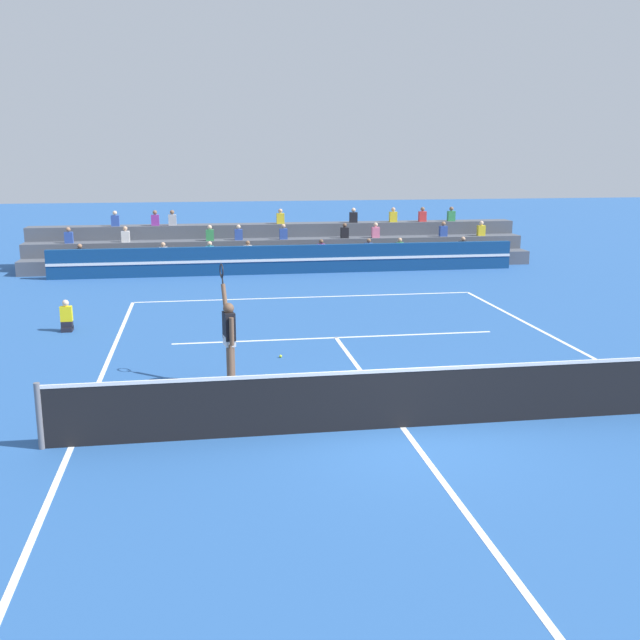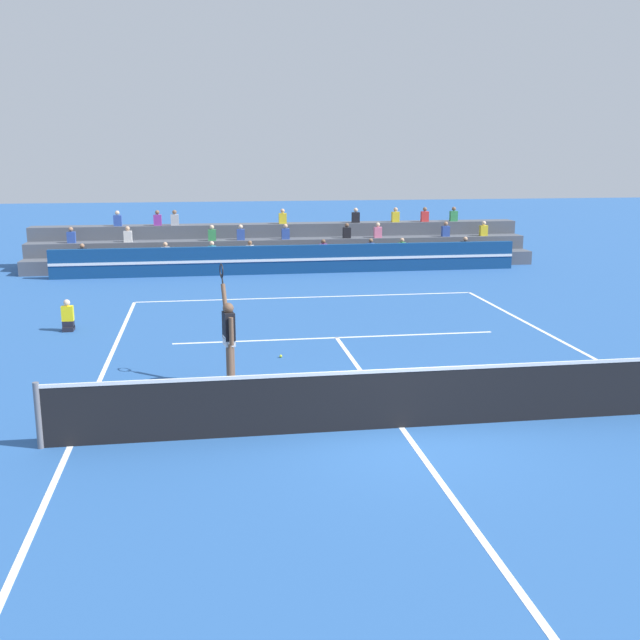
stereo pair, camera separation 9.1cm
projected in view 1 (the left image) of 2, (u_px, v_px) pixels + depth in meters
The scene contains 8 objects.
ground_plane at pixel (403, 427), 12.88m from camera, with size 120.00×120.00×0.00m, color #285699.
court_lines at pixel (403, 427), 12.87m from camera, with size 11.10×23.90×0.01m.
tennis_net at pixel (403, 397), 12.76m from camera, with size 12.00×0.10×1.10m.
sponsor_banner_wall at pixel (288, 259), 28.95m from camera, with size 18.00×0.26×1.10m.
bleacher_stand at pixel (281, 249), 31.37m from camera, with size 20.56×2.85×2.28m.
ball_kid_courtside at pixel (67, 319), 19.70m from camera, with size 0.30×0.36×0.84m.
tennis_player at pixel (229, 338), 15.00m from camera, with size 0.32×1.05×2.47m.
tennis_ball at pixel (281, 356), 17.22m from camera, with size 0.07×0.07×0.07m, color #C6DB33.
Camera 1 is at (-3.33, -11.77, 4.65)m, focal length 42.00 mm.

